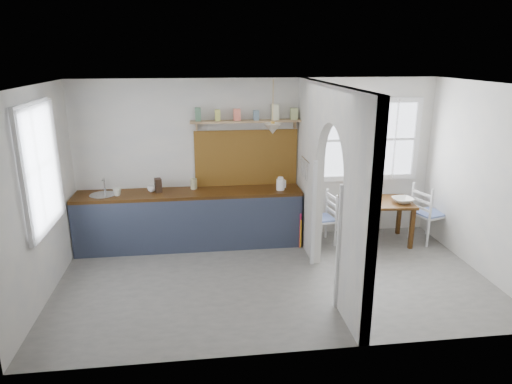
{
  "coord_description": "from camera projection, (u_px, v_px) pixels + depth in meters",
  "views": [
    {
      "loc": [
        -0.95,
        -5.55,
        2.96
      ],
      "look_at": [
        -0.18,
        0.56,
        1.08
      ],
      "focal_mm": 32.0,
      "sensor_mm": 36.0,
      "label": 1
    }
  ],
  "objects": [
    {
      "name": "vase",
      "position": [
        371.0,
        191.0,
        7.52
      ],
      "size": [
        0.21,
        0.21,
        0.17
      ],
      "primitive_type": "imported",
      "rotation": [
        0.0,
        0.0,
        -0.34
      ],
      "color": "#67436F",
      "rests_on": "dining_table"
    },
    {
      "name": "ceiling",
      "position": [
        276.0,
        84.0,
        5.49
      ],
      "size": [
        5.8,
        3.2,
        0.01
      ],
      "primitive_type": "cube",
      "color": "silver",
      "rests_on": "walls"
    },
    {
      "name": "bowl",
      "position": [
        403.0,
        200.0,
        7.22
      ],
      "size": [
        0.33,
        0.33,
        0.08
      ],
      "primitive_type": "imported",
      "rotation": [
        0.0,
        0.0,
        0.05
      ],
      "color": "silver",
      "rests_on": "dining_table"
    },
    {
      "name": "partition",
      "position": [
        327.0,
        174.0,
        5.96
      ],
      "size": [
        0.12,
        3.2,
        2.6
      ],
      "color": "silver",
      "rests_on": "floor"
    },
    {
      "name": "floor",
      "position": [
        274.0,
        279.0,
        6.24
      ],
      "size": [
        5.8,
        3.2,
        0.01
      ],
      "primitive_type": "cube",
      "color": "gray",
      "rests_on": "ground"
    },
    {
      "name": "kettle",
      "position": [
        280.0,
        184.0,
        7.14
      ],
      "size": [
        0.18,
        0.15,
        0.21
      ],
      "primitive_type": null,
      "rotation": [
        0.0,
        0.0,
        -0.08
      ],
      "color": "white",
      "rests_on": "counter"
    },
    {
      "name": "towel_orange",
      "position": [
        301.0,
        234.0,
        7.14
      ],
      "size": [
        0.02,
        0.03,
        0.45
      ],
      "primitive_type": "cube",
      "color": "orange",
      "rests_on": "counter"
    },
    {
      "name": "pendant_lamp",
      "position": [
        273.0,
        129.0,
        6.8
      ],
      "size": [
        0.26,
        0.26,
        0.16
      ],
      "primitive_type": "cone",
      "color": "beige",
      "rests_on": "ceiling"
    },
    {
      "name": "backsplash",
      "position": [
        246.0,
        158.0,
        7.32
      ],
      "size": [
        1.65,
        0.03,
        0.9
      ],
      "primitive_type": "cube",
      "color": "brown",
      "rests_on": "walls"
    },
    {
      "name": "chair_left",
      "position": [
        321.0,
        218.0,
        7.31
      ],
      "size": [
        0.45,
        0.45,
        0.85
      ],
      "primitive_type": null,
      "rotation": [
        0.0,
        0.0,
        -1.41
      ],
      "color": "silver",
      "rests_on": "floor"
    },
    {
      "name": "sink",
      "position": [
        103.0,
        195.0,
        6.93
      ],
      "size": [
        0.4,
        0.4,
        0.02
      ],
      "primitive_type": "cylinder",
      "color": "#B9BABC",
      "rests_on": "counter"
    },
    {
      "name": "jar",
      "position": [
        194.0,
        184.0,
        7.21
      ],
      "size": [
        0.12,
        0.12,
        0.16
      ],
      "primitive_type": "cylinder",
      "rotation": [
        0.0,
        0.0,
        0.18
      ],
      "color": "tan",
      "rests_on": "counter"
    },
    {
      "name": "knife_block",
      "position": [
        158.0,
        185.0,
        7.04
      ],
      "size": [
        0.13,
        0.15,
        0.21
      ],
      "primitive_type": "cube",
      "rotation": [
        0.0,
        0.0,
        0.24
      ],
      "color": "#352418",
      "rests_on": "counter"
    },
    {
      "name": "chair_right",
      "position": [
        430.0,
        213.0,
        7.39
      ],
      "size": [
        0.55,
        0.55,
        0.96
      ],
      "primitive_type": null,
      "rotation": [
        0.0,
        0.0,
        1.88
      ],
      "color": "silver",
      "rests_on": "floor"
    },
    {
      "name": "walls",
      "position": [
        275.0,
        188.0,
        5.86
      ],
      "size": [
        5.81,
        3.21,
        2.6
      ],
      "color": "silver",
      "rests_on": "floor"
    },
    {
      "name": "table_cup",
      "position": [
        373.0,
        200.0,
        7.19
      ],
      "size": [
        0.11,
        0.11,
        0.09
      ],
      "primitive_type": "imported",
      "rotation": [
        0.0,
        0.0,
        -0.21
      ],
      "color": "#6AAA68",
      "rests_on": "dining_table"
    },
    {
      "name": "dining_table",
      "position": [
        375.0,
        221.0,
        7.41
      ],
      "size": [
        1.18,
        0.85,
        0.69
      ],
      "primitive_type": null,
      "rotation": [
        0.0,
        0.0,
        -0.1
      ],
      "color": "#482A0E",
      "rests_on": "floor"
    },
    {
      "name": "utensil_rail",
      "position": [
        306.0,
        160.0,
        6.75
      ],
      "size": [
        0.02,
        0.5,
        0.02
      ],
      "primitive_type": "cylinder",
      "rotation": [
        1.57,
        0.0,
        0.0
      ],
      "color": "#B9BABC",
      "rests_on": "partition"
    },
    {
      "name": "plate",
      "position": [
        355.0,
        203.0,
        7.19
      ],
      "size": [
        0.18,
        0.18,
        0.01
      ],
      "primitive_type": "cylinder",
      "rotation": [
        0.0,
        0.0,
        -0.09
      ],
      "color": "black",
      "rests_on": "dining_table"
    },
    {
      "name": "kitchen_window",
      "position": [
        37.0,
        168.0,
        5.42
      ],
      "size": [
        0.1,
        1.16,
        1.5
      ],
      "primitive_type": null,
      "color": "white",
      "rests_on": "walls"
    },
    {
      "name": "mug_a",
      "position": [
        117.0,
        192.0,
        6.86
      ],
      "size": [
        0.13,
        0.13,
        0.12
      ],
      "primitive_type": "imported",
      "rotation": [
        0.0,
        0.0,
        0.01
      ],
      "color": "silver",
      "rests_on": "counter"
    },
    {
      "name": "counter",
      "position": [
        190.0,
        218.0,
        7.23
      ],
      "size": [
        3.5,
        0.6,
        0.9
      ],
      "color": "#482A0E",
      "rests_on": "floor"
    },
    {
      "name": "towel_magenta",
      "position": [
        300.0,
        231.0,
        7.18
      ],
      "size": [
        0.02,
        0.03,
        0.59
      ],
      "primitive_type": "cube",
      "color": "#C31D4F",
      "rests_on": "counter"
    },
    {
      "name": "mug_b",
      "position": [
        152.0,
        189.0,
        7.07
      ],
      "size": [
        0.15,
        0.15,
        0.1
      ],
      "primitive_type": "imported",
      "rotation": [
        0.0,
        0.0,
        0.25
      ],
      "color": "white",
      "rests_on": "counter"
    },
    {
      "name": "nook_window",
      "position": [
        368.0,
        140.0,
        7.47
      ],
      "size": [
        1.76,
        0.1,
        1.3
      ],
      "primitive_type": null,
      "color": "white",
      "rests_on": "walls"
    },
    {
      "name": "shelf",
      "position": [
        247.0,
        118.0,
        7.05
      ],
      "size": [
        1.75,
        0.2,
        0.21
      ],
      "color": "#A3794D",
      "rests_on": "walls"
    }
  ]
}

